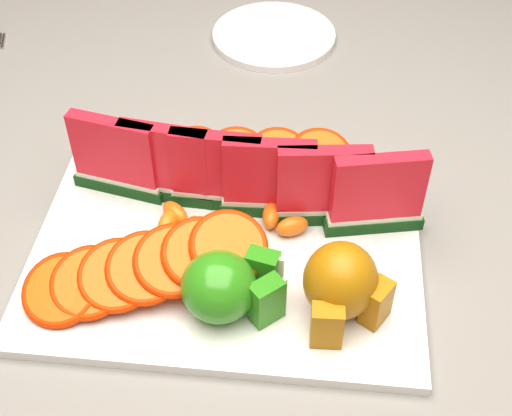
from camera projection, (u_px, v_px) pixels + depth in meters
The scene contains 10 objects.
table at pixel (194, 254), 0.89m from camera, with size 1.40×0.90×0.75m.
tablecloth at pixel (191, 219), 0.84m from camera, with size 1.53×1.03×0.20m.
platter at pixel (227, 249), 0.75m from camera, with size 0.40×0.30×0.01m.
apple_cluster at pixel (227, 286), 0.66m from camera, with size 0.11×0.09×0.07m.
pear_cluster at pixel (342, 285), 0.66m from camera, with size 0.10×0.10×0.08m.
side_plate at pixel (274, 36), 1.04m from camera, with size 0.18×0.18×0.01m.
watermelon_row at pixel (243, 177), 0.75m from camera, with size 0.39×0.07×0.10m.
orange_fan_front at pixel (145, 268), 0.68m from camera, with size 0.25×0.15×0.06m.
orange_fan_back at pixel (236, 153), 0.81m from camera, with size 0.27×0.09×0.04m.
tangerine_segments at pixel (223, 224), 0.75m from camera, with size 0.16×0.07×0.02m.
Camera 1 is at (0.14, -0.58, 1.32)m, focal length 50.00 mm.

